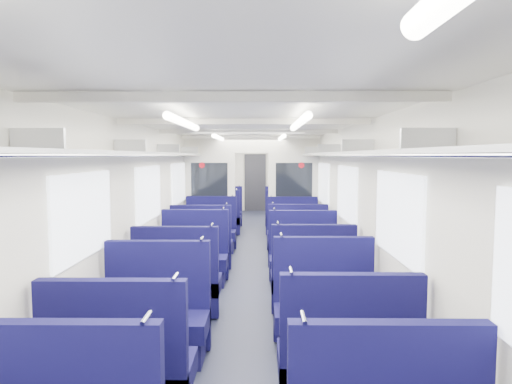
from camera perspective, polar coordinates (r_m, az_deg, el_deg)
floor at (r=7.09m, az=-0.93°, el=-11.30°), size 2.80×18.00×0.01m
ceiling at (r=6.82m, az=-0.96°, el=8.04°), size 2.80×18.00×0.01m
wall_left at (r=7.03m, az=-12.43°, el=-1.76°), size 0.02×18.00×2.35m
dado_left at (r=7.17m, az=-12.19°, el=-8.33°), size 0.03×17.90×0.70m
wall_right at (r=6.96m, az=10.66°, el=-1.79°), size 0.02×18.00×2.35m
dado_right at (r=7.10m, az=10.44°, el=-8.43°), size 0.03×17.90×0.70m
wall_far at (r=15.83m, az=-0.10°, el=1.86°), size 2.80×0.02×2.35m
luggage_rack_left at (r=6.95m, az=-11.04°, el=4.78°), size 0.36×17.40×0.18m
luggage_rack_right at (r=6.89m, az=9.22°, el=4.81°), size 0.36×17.40×0.18m
windows at (r=6.38m, az=-1.05°, el=-0.09°), size 2.78×15.60×0.75m
ceiling_fittings at (r=6.56m, az=-1.02°, el=7.64°), size 2.70×16.06×0.11m
end_door at (r=15.78m, az=-0.10°, el=1.22°), size 0.75×0.06×2.00m
bulkhead at (r=9.31m, az=-0.55°, el=0.25°), size 2.80×0.10×2.35m
seat_8 at (r=3.61m, az=-16.93°, el=-21.74°), size 1.03×0.57×1.15m
seat_9 at (r=3.68m, az=11.50°, el=-21.14°), size 1.03×0.57×1.15m
seat_10 at (r=4.58m, az=-12.67°, el=-15.81°), size 1.03×0.57×1.15m
seat_11 at (r=4.73m, az=8.76°, el=-15.12°), size 1.03×0.57×1.15m
seat_12 at (r=5.66m, az=-9.93°, el=-11.76°), size 1.03×0.57×1.15m
seat_13 at (r=5.77m, az=7.16°, el=-11.43°), size 1.03×0.57×1.15m
seat_14 at (r=6.97m, az=-7.88°, el=-8.62°), size 1.03×0.57×1.15m
seat_15 at (r=6.85m, az=6.07°, el=-8.83°), size 1.03×0.57×1.15m
seat_16 at (r=7.86m, az=-6.88°, el=-7.08°), size 1.03×0.57×1.15m
seat_17 at (r=7.96m, az=5.27°, el=-6.91°), size 1.03×0.57×1.15m
seat_18 at (r=9.19m, az=-5.78°, el=-5.36°), size 1.03×0.57×1.15m
seat_19 at (r=9.05m, az=4.69°, el=-5.50°), size 1.03×0.57×1.15m
seat_20 at (r=11.10m, az=-4.68°, el=-3.61°), size 1.03×0.57×1.15m
seat_21 at (r=11.08m, az=3.92°, el=-3.63°), size 1.03×0.57×1.15m
seat_22 at (r=12.13m, az=-4.23°, el=-2.91°), size 1.03×0.57×1.15m
seat_23 at (r=12.09m, az=3.63°, el=-2.93°), size 1.03×0.57×1.15m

